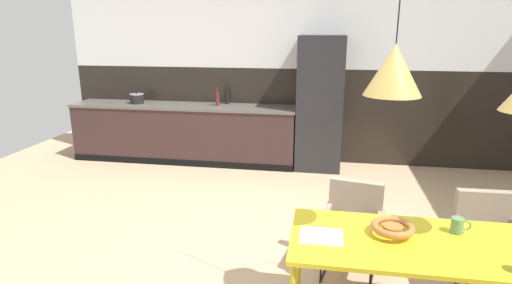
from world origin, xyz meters
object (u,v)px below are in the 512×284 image
at_px(cooking_pot, 137,99).
at_px(bottle_oil_tall, 217,99).
at_px(bottle_spice_small, 227,97).
at_px(armchair_far_side, 353,218).
at_px(dining_table, 439,249).
at_px(mug_white_ceramic, 458,226).
at_px(armchair_near_window, 488,230).
at_px(pendant_lamp_over_table_near, 394,70).
at_px(open_book, 321,236).
at_px(refrigerator_column, 320,104).
at_px(fruit_bowl, 393,228).

bearing_deg(cooking_pot, bottle_oil_tall, 1.33).
bearing_deg(bottle_spice_small, armchair_far_side, -58.73).
bearing_deg(dining_table, mug_white_ceramic, 48.51).
bearing_deg(armchair_far_side, armchair_near_window, -168.92).
height_order(mug_white_ceramic, pendant_lamp_over_table_near, pendant_lamp_over_table_near).
relative_size(armchair_far_side, open_book, 2.83).
bearing_deg(open_book, armchair_far_side, 71.84).
bearing_deg(armchair_far_side, bottle_oil_tall, -43.97).
relative_size(mug_white_ceramic, bottle_oil_tall, 0.47).
xyz_separation_m(refrigerator_column, bottle_spice_small, (-1.46, 0.20, 0.03)).
relative_size(armchair_near_window, mug_white_ceramic, 5.93).
xyz_separation_m(mug_white_ceramic, cooking_pot, (-3.88, 3.38, 0.20)).
xyz_separation_m(cooking_pot, bottle_spice_small, (1.43, 0.20, 0.03)).
bearing_deg(mug_white_ceramic, armchair_near_window, 53.74).
relative_size(armchair_far_side, cooking_pot, 3.60).
relative_size(refrigerator_column, open_book, 6.99).
bearing_deg(fruit_bowl, pendant_lamp_over_table_near, -137.75).
relative_size(armchair_near_window, fruit_bowl, 2.72).
xyz_separation_m(mug_white_ceramic, bottle_oil_tall, (-2.56, 3.41, 0.23)).
xyz_separation_m(fruit_bowl, open_book, (-0.47, -0.11, -0.05)).
height_order(mug_white_ceramic, cooking_pot, cooking_pot).
bearing_deg(armchair_near_window, mug_white_ceramic, 52.26).
bearing_deg(fruit_bowl, cooking_pot, 134.64).
xyz_separation_m(armchair_near_window, armchair_far_side, (-1.06, 0.01, 0.01)).
height_order(open_book, cooking_pot, cooking_pot).
bearing_deg(armchair_near_window, pendant_lamp_over_table_near, 37.41).
distance_m(armchair_near_window, pendant_lamp_over_table_near, 1.82).
relative_size(dining_table, open_book, 6.75).
relative_size(armchair_far_side, bottle_oil_tall, 2.82).
height_order(armchair_far_side, bottle_spice_small, bottle_spice_small).
xyz_separation_m(dining_table, open_book, (-0.75, -0.04, 0.05)).
bearing_deg(fruit_bowl, bottle_spice_small, 118.69).
xyz_separation_m(refrigerator_column, fruit_bowl, (0.56, -3.48, -0.20)).
height_order(refrigerator_column, armchair_near_window, refrigerator_column).
distance_m(open_book, cooking_pot, 4.67).
bearing_deg(armchair_far_side, pendant_lamp_over_table_near, 109.45).
relative_size(refrigerator_column, bottle_spice_small, 7.32).
distance_m(armchair_far_side, open_book, 0.88).
relative_size(dining_table, bottle_spice_small, 7.07).
bearing_deg(dining_table, pendant_lamp_over_table_near, -176.79).
height_order(armchair_near_window, pendant_lamp_over_table_near, pendant_lamp_over_table_near).
bearing_deg(fruit_bowl, armchair_near_window, 38.50).
relative_size(fruit_bowl, cooking_pot, 1.29).
relative_size(refrigerator_column, pendant_lamp_over_table_near, 1.64).
height_order(cooking_pot, bottle_oil_tall, bottle_oil_tall).
xyz_separation_m(bottle_oil_tall, pendant_lamp_over_table_near, (2.03, -3.60, 0.81)).
relative_size(cooking_pot, bottle_oil_tall, 0.78).
relative_size(open_book, bottle_oil_tall, 1.00).
xyz_separation_m(refrigerator_column, mug_white_ceramic, (0.99, -3.37, -0.20)).
bearing_deg(armchair_near_window, refrigerator_column, -64.57).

